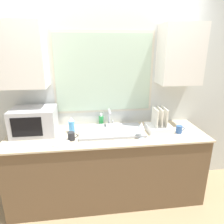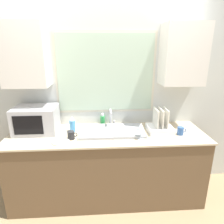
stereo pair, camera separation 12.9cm
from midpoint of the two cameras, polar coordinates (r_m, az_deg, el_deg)
ground_plane at (r=2.64m, az=0.71°, el=-27.19°), size 12.00×12.00×0.00m
countertop at (r=2.62m, az=0.15°, el=-15.01°), size 2.35×0.71×0.89m
wall_back at (r=2.57m, az=-0.34°, el=7.40°), size 6.00×0.38×2.60m
sink_basin at (r=2.44m, az=1.41°, el=-5.44°), size 0.78×0.43×0.03m
faucet at (r=2.60m, az=1.10°, el=-1.16°), size 0.08×0.18×0.22m
microwave at (r=2.54m, az=-19.49°, el=-2.08°), size 0.50×0.37×0.31m
dish_rack at (r=2.51m, az=15.00°, el=-4.02°), size 0.30×0.27×0.29m
spray_bottle at (r=2.46m, az=-9.79°, el=-3.48°), size 0.07×0.07×0.20m
soap_bottle at (r=2.65m, az=-1.31°, el=-2.25°), size 0.06×0.06×0.16m
mug_near_sink at (r=2.28m, az=-9.99°, el=-6.55°), size 0.11×0.08×0.09m
wine_glass at (r=2.25m, az=9.90°, el=-4.19°), size 0.08×0.08×0.20m
mug_by_rack at (r=2.51m, az=20.42°, el=-5.09°), size 0.11×0.07×0.09m
small_plate at (r=2.25m, az=-12.89°, el=-8.28°), size 0.19×0.19×0.01m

